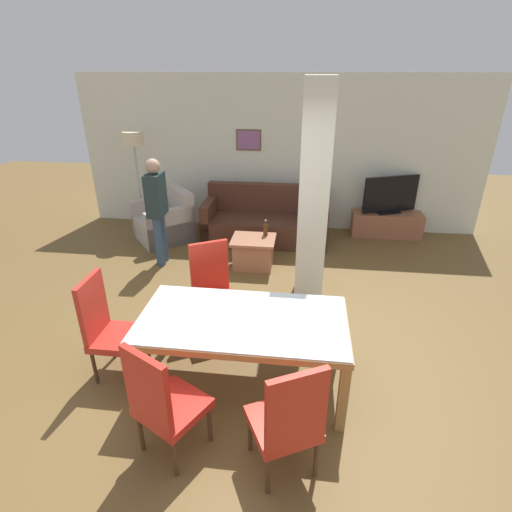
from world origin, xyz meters
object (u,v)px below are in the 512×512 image
at_px(floor_lamp, 134,148).
at_px(standing_person, 157,206).
at_px(dining_chair_near_left, 162,401).
at_px(armchair, 166,223).
at_px(coffee_table, 253,252).
at_px(sofa, 265,223).
at_px(dining_table, 243,331).
at_px(dining_chair_far_left, 213,287).
at_px(tv_stand, 386,224).
at_px(bottle, 266,229).
at_px(dining_chair_head_left, 108,326).
at_px(dining_chair_near_right, 288,420).
at_px(tv_screen, 390,195).

xyz_separation_m(floor_lamp, standing_person, (0.80, -1.29, -0.58)).
height_order(dining_chair_near_left, armchair, dining_chair_near_left).
height_order(coffee_table, floor_lamp, floor_lamp).
relative_size(coffee_table, standing_person, 0.40).
bearing_deg(sofa, dining_table, 92.48).
bearing_deg(dining_table, dining_chair_near_left, -118.65).
relative_size(dining_chair_far_left, tv_stand, 0.86).
bearing_deg(floor_lamp, standing_person, -58.08).
height_order(coffee_table, tv_stand, coffee_table).
xyz_separation_m(armchair, bottle, (1.84, -0.73, 0.25)).
xyz_separation_m(dining_chair_near_left, bottle, (0.41, 3.50, 0.00)).
relative_size(sofa, floor_lamp, 1.19).
bearing_deg(dining_chair_near_left, dining_table, 90.00).
bearing_deg(tv_stand, standing_person, -156.81).
bearing_deg(dining_chair_near_left, coffee_table, 114.55).
distance_m(dining_table, dining_chair_head_left, 1.31).
bearing_deg(dining_chair_near_right, tv_stand, 45.71).
distance_m(coffee_table, tv_screen, 2.72).
bearing_deg(dining_table, dining_chair_far_left, 118.96).
relative_size(armchair, tv_screen, 1.29).
distance_m(dining_chair_near_left, tv_stand, 5.44).
relative_size(dining_chair_far_left, tv_screen, 1.09).
bearing_deg(dining_chair_far_left, sofa, -125.47).
xyz_separation_m(dining_chair_far_left, armchair, (-1.43, 2.53, -0.24)).
xyz_separation_m(dining_table, dining_chair_head_left, (-1.30, 0.00, -0.06)).
bearing_deg(dining_chair_head_left, dining_table, 90.00).
bearing_deg(bottle, coffee_table, -137.32).
bearing_deg(dining_chair_near_left, floor_lamp, 142.08).
xyz_separation_m(dining_chair_near_left, tv_screen, (2.45, 4.85, 0.21)).
distance_m(dining_chair_far_left, tv_screen, 4.00).
xyz_separation_m(dining_chair_head_left, bottle, (1.24, 2.65, 0.00)).
bearing_deg(floor_lamp, dining_table, -56.65).
bearing_deg(tv_stand, tv_screen, -135.00).
bearing_deg(tv_screen, tv_stand, -156.91).
relative_size(dining_chair_far_left, standing_person, 0.65).
bearing_deg(tv_screen, dining_chair_far_left, 30.24).
distance_m(dining_chair_head_left, armchair, 3.44).
bearing_deg(standing_person, dining_chair_near_right, 30.13).
relative_size(dining_chair_near_right, dining_chair_head_left, 1.00).
bearing_deg(dining_chair_head_left, bottle, 154.85).
bearing_deg(standing_person, dining_chair_near_left, 17.61).
bearing_deg(coffee_table, standing_person, -177.84).
height_order(dining_chair_near_right, dining_chair_near_left, same).
distance_m(dining_chair_far_left, tv_stand, 4.01).
relative_size(dining_chair_far_left, floor_lamp, 0.59).
relative_size(sofa, tv_screen, 2.20).
bearing_deg(dining_chair_near_right, tv_screen, 45.71).
xyz_separation_m(dining_chair_head_left, armchair, (-0.60, 3.38, -0.24)).
relative_size(dining_chair_far_left, sofa, 0.50).
relative_size(tv_stand, floor_lamp, 0.68).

